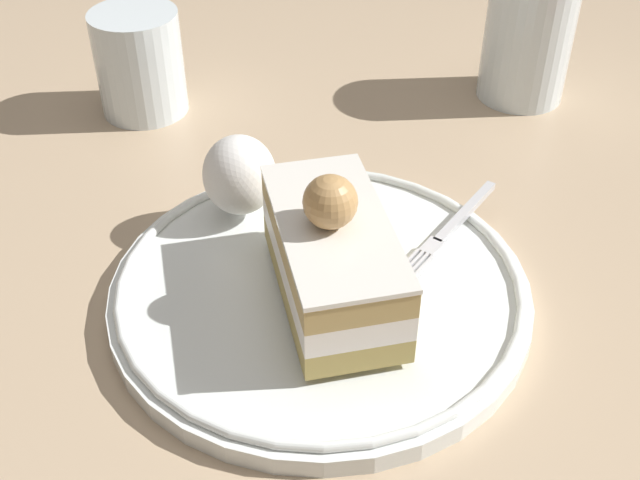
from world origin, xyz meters
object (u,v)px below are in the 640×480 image
cake_slice (331,254)px  drink_glass_near (140,67)px  whipped_cream_dollop (238,176)px  fork (448,231)px  dessert_plate (320,290)px  drink_glass_far (527,41)px

cake_slice → drink_glass_near: (0.28, -0.07, -0.01)m
cake_slice → drink_glass_near: 0.29m
whipped_cream_dollop → drink_glass_near: (0.18, -0.05, -0.01)m
whipped_cream_dollop → fork: size_ratio=0.46×
dessert_plate → fork: size_ratio=2.17×
dessert_plate → whipped_cream_dollop: 0.09m
drink_glass_near → fork: bearing=-175.8°
drink_glass_near → drink_glass_far: (-0.21, -0.24, 0.01)m
dessert_plate → drink_glass_near: drink_glass_near is taller
whipped_cream_dollop → fork: bearing=-147.0°
fork → drink_glass_near: drink_glass_near is taller
cake_slice → drink_glass_far: (0.07, -0.31, 0.00)m
dessert_plate → whipped_cream_dollop: size_ratio=4.72×
whipped_cream_dollop → fork: 0.14m
whipped_cream_dollop → fork: (-0.12, -0.07, -0.02)m
drink_glass_near → drink_glass_far: drink_glass_far is taller
fork → drink_glass_far: size_ratio=1.08×
cake_slice → whipped_cream_dollop: 0.10m
cake_slice → fork: cake_slice is taller
whipped_cream_dollop → fork: whipped_cream_dollop is taller
dessert_plate → drink_glass_far: bearing=-79.4°
cake_slice → drink_glass_near: size_ratio=1.65×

